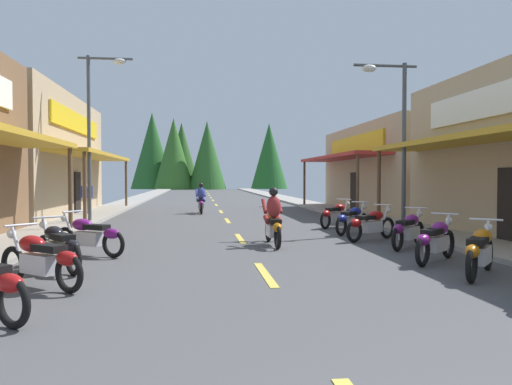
# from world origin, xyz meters

# --- Properties ---
(ground) EXTENTS (10.23, 92.43, 0.10)m
(ground) POSITION_xyz_m (0.00, 31.22, -0.05)
(ground) COLOR #4C4C4F
(sidewalk_left) EXTENTS (2.02, 92.43, 0.12)m
(sidewalk_left) POSITION_xyz_m (-6.13, 31.22, 0.06)
(sidewalk_left) COLOR #9E9991
(sidewalk_left) RESTS_ON ground
(sidewalk_right) EXTENTS (2.02, 92.43, 0.12)m
(sidewalk_right) POSITION_xyz_m (6.13, 31.22, 0.06)
(sidewalk_right) COLOR #9E9991
(sidewalk_right) RESTS_ON ground
(centerline_dashes) EXTENTS (0.16, 69.58, 0.01)m
(centerline_dashes) POSITION_xyz_m (0.00, 35.28, 0.01)
(centerline_dashes) COLOR #E0C64C
(centerline_dashes) RESTS_ON ground
(storefront_right_far) EXTENTS (9.63, 12.24, 4.60)m
(storefront_right_far) POSITION_xyz_m (11.01, 24.84, 2.31)
(storefront_right_far) COLOR tan
(storefront_right_far) RESTS_ON ground
(streetlamp_left) EXTENTS (2.12, 0.30, 6.64)m
(streetlamp_left) POSITION_xyz_m (-5.21, 19.37, 4.29)
(streetlamp_left) COLOR #474C51
(streetlamp_left) RESTS_ON ground
(streetlamp_right) EXTENTS (2.12, 0.30, 5.58)m
(streetlamp_right) POSITION_xyz_m (5.17, 14.69, 3.69)
(streetlamp_right) COLOR #474C51
(streetlamp_right) RESTS_ON ground
(motorcycle_parked_right_1) EXTENTS (1.49, 1.67, 1.04)m
(motorcycle_parked_right_1) POSITION_xyz_m (3.90, 7.47, 0.49)
(motorcycle_parked_right_1) COLOR black
(motorcycle_parked_right_1) RESTS_ON ground
(motorcycle_parked_right_2) EXTENTS (1.63, 1.54, 1.04)m
(motorcycle_parked_right_2) POSITION_xyz_m (3.82, 9.04, 0.49)
(motorcycle_parked_right_2) COLOR black
(motorcycle_parked_right_2) RESTS_ON ground
(motorcycle_parked_right_3) EXTENTS (1.57, 1.60, 1.04)m
(motorcycle_parked_right_3) POSITION_xyz_m (4.15, 11.18, 0.49)
(motorcycle_parked_right_3) COLOR black
(motorcycle_parked_right_3) RESTS_ON ground
(motorcycle_parked_right_4) EXTENTS (1.87, 1.21, 1.04)m
(motorcycle_parked_right_4) POSITION_xyz_m (3.72, 12.80, 0.49)
(motorcycle_parked_right_4) COLOR black
(motorcycle_parked_right_4) RESTS_ON ground
(motorcycle_parked_right_5) EXTENTS (1.60, 1.57, 1.04)m
(motorcycle_parked_right_5) POSITION_xyz_m (3.71, 14.51, 0.49)
(motorcycle_parked_right_5) COLOR black
(motorcycle_parked_right_5) RESTS_ON ground
(motorcycle_parked_right_6) EXTENTS (1.64, 1.53, 1.04)m
(motorcycle_parked_right_6) POSITION_xyz_m (3.77, 16.57, 0.49)
(motorcycle_parked_right_6) COLOR black
(motorcycle_parked_right_6) RESTS_ON ground
(motorcycle_parked_left_1) EXTENTS (1.73, 1.42, 1.04)m
(motorcycle_parked_left_1) POSITION_xyz_m (-3.84, 7.43, 0.49)
(motorcycle_parked_left_1) COLOR black
(motorcycle_parked_left_1) RESTS_ON ground
(motorcycle_parked_left_2) EXTENTS (1.33, 1.80, 1.04)m
(motorcycle_parked_left_2) POSITION_xyz_m (-3.98, 9.02, 0.49)
(motorcycle_parked_left_2) COLOR black
(motorcycle_parked_left_2) RESTS_ON ground
(motorcycle_parked_left_3) EXTENTS (1.85, 1.25, 1.04)m
(motorcycle_parked_left_3) POSITION_xyz_m (-3.77, 10.88, 0.49)
(motorcycle_parked_left_3) COLOR black
(motorcycle_parked_left_3) RESTS_ON ground
(rider_cruising_lead) EXTENTS (0.60, 2.14, 1.57)m
(rider_cruising_lead) POSITION_xyz_m (0.75, 12.10, 0.66)
(rider_cruising_lead) COLOR black
(rider_cruising_lead) RESTS_ON ground
(rider_cruising_trailing) EXTENTS (0.60, 2.14, 1.57)m
(rider_cruising_trailing) POSITION_xyz_m (-1.07, 24.42, 0.66)
(rider_cruising_trailing) COLOR black
(rider_cruising_trailing) RESTS_ON ground
(pedestrian_by_shop) EXTENTS (0.57, 0.27, 1.64)m
(pedestrian_by_shop) POSITION_xyz_m (-6.46, 23.29, 0.95)
(pedestrian_by_shop) COLOR #3F593F
(pedestrian_by_shop) RESTS_ON ground
(treeline_backdrop) EXTENTS (25.46, 10.47, 12.39)m
(treeline_backdrop) POSITION_xyz_m (-1.97, 79.78, 5.62)
(treeline_backdrop) COLOR #316423
(treeline_backdrop) RESTS_ON ground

